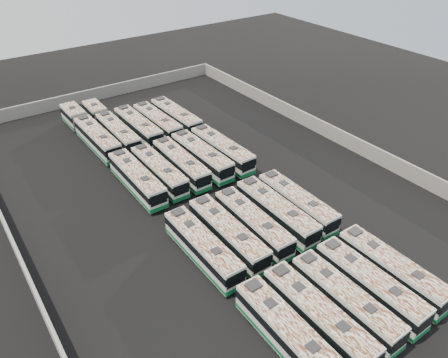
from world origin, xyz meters
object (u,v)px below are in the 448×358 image
bus_midback_far_right (222,150)px  bus_back_far_right (176,117)px  bus_back_left (110,126)px  bus_midback_left (159,171)px  bus_front_right (369,285)px  bus_back_far_left (89,131)px  bus_front_far_left (289,335)px  bus_midfront_center (253,224)px  bus_midfront_left (228,234)px  bus_midback_right (202,156)px  bus_front_far_right (392,270)px  bus_midback_center (181,164)px  bus_back_center (138,127)px  bus_front_center (345,301)px  bus_midfront_right (276,212)px  bus_front_left (318,317)px  bus_back_right (158,122)px  bus_midfront_far_left (203,247)px  bus_midfront_far_right (297,203)px  bus_midback_far_left (137,179)px

bus_midback_far_right → bus_back_far_right: bus_midback_far_right is taller
bus_back_left → bus_back_far_right: (9.58, -3.03, 0.06)m
bus_midback_left → bus_back_left: bus_midback_left is taller
bus_front_right → bus_back_far_left: (-9.45, 43.36, 0.05)m
bus_front_far_left → bus_midfront_center: bus_front_far_left is taller
bus_midfront_left → bus_midback_right: bus_midback_right is taller
bus_front_far_right → bus_midback_center: 28.28m
bus_midfront_center → bus_back_center: size_ratio=0.97×
bus_front_far_left → bus_midfront_left: size_ratio=0.99×
bus_back_left → bus_back_center: size_ratio=1.50×
bus_midback_right → bus_back_left: bus_midback_right is taller
bus_front_right → bus_front_center: bearing=179.5°
bus_front_far_left → bus_midfront_right: size_ratio=0.99×
bus_midfront_left → bus_midback_center: bearing=78.6°
bus_midfront_center → bus_front_center: bearing=-88.7°
bus_front_far_left → bus_front_left: bus_front_left is taller
bus_back_far_left → bus_midfront_left: bearing=-85.0°
bus_midback_center → bus_front_left: bearing=-95.6°
bus_midback_center → bus_back_far_left: 16.96m
bus_back_left → bus_back_right: size_ratio=1.52×
bus_back_far_left → bus_front_left: bearing=-86.7°
bus_midback_right → bus_midback_far_right: (3.19, -0.14, 0.00)m
bus_midback_center → bus_back_far_right: 14.08m
bus_midback_right → bus_midfront_far_left: bearing=-123.4°
bus_front_center → bus_back_left: bearing=94.3°
bus_midfront_right → bus_back_left: bearing=102.4°
bus_front_right → bus_back_center: bearing=94.2°
bus_front_left → bus_back_far_left: (-3.13, 43.23, 0.02)m
bus_front_center → bus_back_right: bearing=85.5°
bus_back_right → bus_back_far_right: bearing=-1.2°
bus_midfront_far_right → bus_midback_left: 17.68m
bus_midfront_far_right → bus_midback_left: bus_midback_left is taller
bus_back_center → bus_back_far_right: bus_back_far_right is taller
bus_midback_far_right → bus_back_right: bus_midback_far_right is taller
bus_midfront_right → bus_midfront_left: bearing=179.8°
bus_midback_right → bus_midfront_right: bearing=-90.6°
bus_front_center → bus_midfront_center: 12.71m
bus_midfront_center → bus_front_right: bearing=-74.8°
bus_front_left → bus_midfront_far_right: bearing=53.1°
bus_midfront_far_right → bus_back_far_left: 33.08m
bus_front_left → bus_midback_left: bearing=90.0°
bus_front_center → bus_front_far_right: (6.33, 0.01, 0.01)m
bus_front_right → bus_back_center: bus_back_center is taller
bus_front_right → bus_midback_right: bus_midback_right is taller
bus_midfront_left → bus_back_right: 28.02m
bus_midback_right → bus_back_far_right: (3.28, 12.48, -0.01)m
bus_midfront_center → bus_midback_right: (3.14, 14.91, 0.06)m
bus_front_left → bus_midfront_right: bus_midfront_right is taller
bus_midback_far_left → bus_back_far_right: size_ratio=1.00×
bus_front_center → bus_midfront_left: bearing=104.0°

